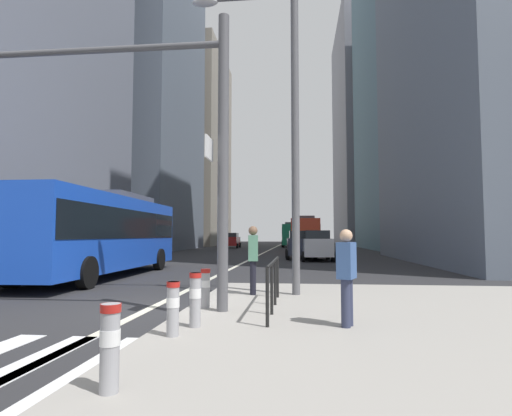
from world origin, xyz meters
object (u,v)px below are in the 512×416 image
(car_receding_near, at_px, (300,245))
(car_oncoming_mid, at_px, (232,240))
(street_lamp_post, at_px, (295,94))
(bollard_back, at_px, (205,286))
(car_receding_far, at_px, (316,245))
(pedestrian_waiting, at_px, (347,273))
(city_bus_blue_oncoming, at_px, (102,230))
(traffic_signal_gantry, at_px, (135,117))
(bollard_front, at_px, (110,343))
(bollard_left, at_px, (173,306))
(pedestrian_walking, at_px, (253,256))
(bollard_right, at_px, (195,297))
(city_bus_red_receding, at_px, (304,233))
(city_bus_red_distant, at_px, (292,234))

(car_receding_near, bearing_deg, car_oncoming_mid, 110.24)
(street_lamp_post, distance_m, bollard_back, 5.46)
(car_receding_far, xyz_separation_m, pedestrian_waiting, (-0.31, -20.10, 0.03))
(car_oncoming_mid, height_order, bollard_back, car_oncoming_mid)
(city_bus_blue_oncoming, relative_size, traffic_signal_gantry, 1.81)
(car_receding_far, height_order, bollard_front, car_receding_far)
(city_bus_blue_oncoming, xyz_separation_m, bollard_back, (5.81, -7.10, -1.24))
(traffic_signal_gantry, xyz_separation_m, street_lamp_post, (3.28, 2.43, 1.20))
(bollard_front, distance_m, bollard_left, 2.18)
(bollard_left, distance_m, pedestrian_walking, 4.48)
(pedestrian_waiting, bearing_deg, bollard_right, -173.05)
(city_bus_red_receding, distance_m, pedestrian_walking, 30.59)
(pedestrian_waiting, bearing_deg, bollard_back, 151.91)
(car_receding_far, relative_size, bollard_left, 5.47)
(car_oncoming_mid, distance_m, bollard_right, 46.53)
(city_bus_blue_oncoming, xyz_separation_m, bollard_front, (5.94, -11.66, -1.22))
(bollard_front, distance_m, bollard_right, 2.82)
(bollard_front, bearing_deg, bollard_left, 91.84)
(city_bus_blue_oncoming, relative_size, bollard_back, 13.69)
(city_bus_red_distant, bearing_deg, traffic_signal_gantry, -92.53)
(car_receding_far, bearing_deg, city_bus_blue_oncoming, -127.32)
(city_bus_red_receding, bearing_deg, car_receding_far, -87.31)
(bollard_back, relative_size, pedestrian_walking, 0.46)
(pedestrian_waiting, bearing_deg, street_lamp_post, 103.63)
(street_lamp_post, bearing_deg, city_bus_red_distant, 91.21)
(bollard_left, bearing_deg, car_receding_far, 82.02)
(car_oncoming_mid, xyz_separation_m, bollard_front, (6.93, -48.81, -0.38))
(car_oncoming_mid, relative_size, bollard_back, 5.63)
(traffic_signal_gantry, height_order, bollard_right, traffic_signal_gantry)
(car_receding_far, distance_m, traffic_signal_gantry, 19.74)
(city_bus_blue_oncoming, distance_m, city_bus_red_distant, 44.01)
(car_receding_near, xyz_separation_m, bollard_right, (-1.75, -22.17, -0.35))
(city_bus_blue_oncoming, xyz_separation_m, car_receding_near, (7.79, 13.33, -0.85))
(city_bus_blue_oncoming, distance_m, bollard_left, 11.21)
(street_lamp_post, height_order, bollard_right, street_lamp_post)
(city_bus_blue_oncoming, relative_size, city_bus_red_receding, 0.93)
(city_bus_red_receding, xyz_separation_m, pedestrian_waiting, (0.34, -34.00, -0.81))
(car_oncoming_mid, bearing_deg, city_bus_red_distant, 39.89)
(bollard_back, xyz_separation_m, pedestrian_walking, (0.76, 2.02, 0.51))
(city_bus_red_distant, relative_size, street_lamp_post, 1.37)
(bollard_right, bearing_deg, bollard_left, -105.31)
(city_bus_blue_oncoming, bearing_deg, bollard_right, -55.66)
(car_receding_near, bearing_deg, bollard_back, -95.54)
(city_bus_red_distant, relative_size, bollard_right, 12.55)
(car_oncoming_mid, height_order, street_lamp_post, street_lamp_post)
(car_receding_near, bearing_deg, city_bus_red_receding, 88.23)
(bollard_front, distance_m, pedestrian_waiting, 4.06)
(bollard_right, bearing_deg, city_bus_red_distant, 89.37)
(car_receding_far, distance_m, pedestrian_waiting, 20.10)
(bollard_left, relative_size, bollard_right, 0.91)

